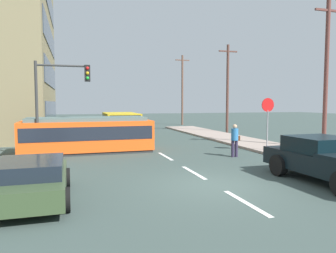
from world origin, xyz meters
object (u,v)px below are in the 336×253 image
city_bus (121,123)px  pickup_truck_parked (330,160)px  traffic_light_mast (59,90)px  utility_pole_mid (228,87)px  utility_pole_near (326,73)px  pedestrian_crossing (235,139)px  utility_pole_far (182,89)px  parked_sedan_near (30,180)px  stop_sign (268,113)px  streetcar_tram (88,134)px

city_bus → pickup_truck_parked: bearing=-74.3°
traffic_light_mast → utility_pole_mid: size_ratio=0.60×
utility_pole_mid → city_bus: bearing=-175.0°
utility_pole_near → utility_pole_mid: 11.41m
pedestrian_crossing → utility_pole_far: bearing=77.3°
parked_sedan_near → utility_pole_mid: utility_pole_mid is taller
stop_sign → streetcar_tram: bearing=163.5°
streetcar_tram → utility_pole_mid: bearing=33.1°
parked_sedan_near → utility_pole_near: utility_pole_near is taller
pedestrian_crossing → utility_pole_near: size_ratio=0.19×
pickup_truck_parked → stop_sign: size_ratio=1.75×
traffic_light_mast → parked_sedan_near: bearing=-94.1°
traffic_light_mast → utility_pole_far: 24.94m
stop_sign → utility_pole_mid: 11.86m
city_bus → utility_pole_near: size_ratio=0.65×
parked_sedan_near → utility_pole_far: size_ratio=0.48×
pickup_truck_parked → parked_sedan_near: size_ratio=1.22×
stop_sign → utility_pole_mid: (3.27, 11.23, 1.99)m
parked_sedan_near → traffic_light_mast: size_ratio=0.86×
utility_pole_near → utility_pole_far: (-0.92, 22.57, 0.00)m
city_bus → stop_sign: stop_sign is taller
city_bus → stop_sign: (6.65, -10.36, 1.09)m
pedestrian_crossing → parked_sedan_near: (-9.04, -5.02, -0.32)m
streetcar_tram → stop_sign: bearing=-16.5°
streetcar_tram → pickup_truck_parked: bearing=-50.7°
stop_sign → utility_pole_far: utility_pole_far is taller
stop_sign → utility_pole_near: (3.71, -0.17, 2.29)m
pedestrian_crossing → pickup_truck_parked: size_ratio=0.33×
utility_pole_mid → utility_pole_far: (-0.48, 11.18, 0.30)m
parked_sedan_near → traffic_light_mast: (0.53, 7.53, 2.75)m
utility_pole_mid → streetcar_tram: bearing=-146.9°
streetcar_tram → city_bus: 8.08m
pickup_truck_parked → utility_pole_near: 9.27m
pedestrian_crossing → utility_pole_mid: (5.75, 12.10, 3.24)m
utility_pole_near → streetcar_tram: bearing=167.3°
pedestrian_crossing → parked_sedan_near: 10.35m
utility_pole_mid → utility_pole_far: bearing=92.5°
city_bus → pedestrian_crossing: size_ratio=3.32×
parked_sedan_near → utility_pole_near: bearing=20.6°
pedestrian_crossing → utility_pole_near: 7.16m
parked_sedan_near → traffic_light_mast: 8.04m
utility_pole_far → traffic_light_mast: bearing=-123.6°
pedestrian_crossing → streetcar_tram: bearing=152.5°
streetcar_tram → pedestrian_crossing: (7.11, -3.70, -0.07)m
city_bus → pickup_truck_parked: size_ratio=1.10×
stop_sign → traffic_light_mast: (-10.99, 1.64, 1.18)m
parked_sedan_near → utility_pole_near: size_ratio=0.48×
streetcar_tram → utility_pole_mid: utility_pole_mid is taller
traffic_light_mast → utility_pole_near: utility_pole_near is taller
pickup_truck_parked → utility_pole_near: bearing=48.8°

